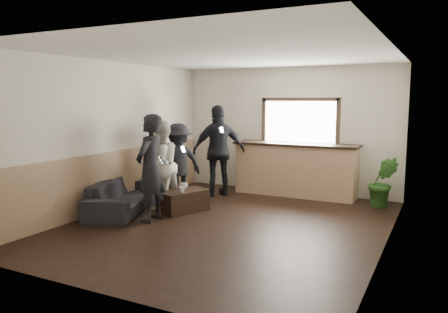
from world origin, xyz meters
The scene contains 12 objects.
ground centered at (0.00, 0.00, 0.00)m, with size 5.00×6.00×0.01m, color black.
room_shell centered at (-0.74, 0.00, 1.47)m, with size 5.01×6.01×2.80m.
bar_counter centered at (0.30, 2.70, 0.64)m, with size 2.70×0.68×2.13m.
sofa centered at (-2.15, -0.13, 0.30)m, with size 2.05×0.80×0.60m, color black.
coffee_table centered at (-1.13, 0.37, 0.20)m, with size 0.50×0.89×0.40m, color black.
cup_a centered at (-1.22, 0.56, 0.45)m, with size 0.13×0.13×0.11m, color silver.
cup_b centered at (-1.05, 0.23, 0.45)m, with size 0.11×0.11×0.10m, color silver.
potted_plant centered at (2.15, 2.42, 0.50)m, with size 0.55×0.44×1.00m, color #2D6623.
person_a centered at (-1.29, -0.40, 0.92)m, with size 0.53×0.73×1.84m.
person_b centered at (-1.63, 0.38, 0.85)m, with size 0.81×0.95×1.70m.
person_c centered at (-1.70, 1.11, 0.80)m, with size 1.02×1.19×1.60m.
person_d centered at (-1.18, 1.92, 0.98)m, with size 1.17×1.14×1.97m.
Camera 1 is at (3.18, -6.39, 2.08)m, focal length 35.00 mm.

